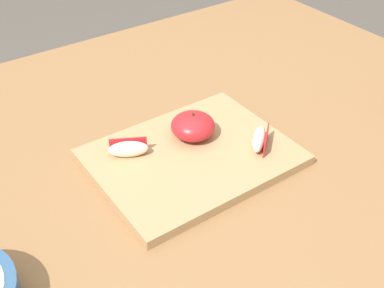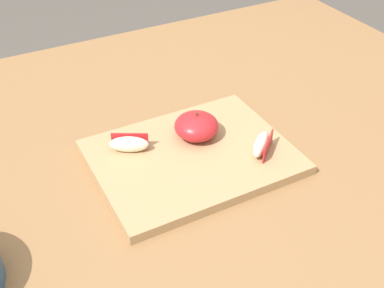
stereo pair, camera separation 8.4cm
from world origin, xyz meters
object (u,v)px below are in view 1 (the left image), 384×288
object	(u,v)px
apple_wedge_middle	(260,139)
apple_wedge_back	(128,149)
cutting_board	(192,157)
apple_half_skin_up	(193,126)

from	to	relation	value
apple_wedge_middle	apple_wedge_back	bearing A→B (deg)	151.83
cutting_board	apple_wedge_back	world-z (taller)	apple_wedge_back
apple_wedge_middle	apple_wedge_back	xyz separation A→B (m)	(-0.21, 0.11, 0.00)
cutting_board	apple_wedge_back	xyz separation A→B (m)	(-0.09, 0.06, 0.02)
apple_wedge_middle	apple_wedge_back	size ratio (longest dim) A/B	0.94
cutting_board	apple_half_skin_up	bearing A→B (deg)	52.93
apple_wedge_middle	apple_half_skin_up	bearing A→B (deg)	130.35
apple_wedge_back	cutting_board	bearing A→B (deg)	-31.23
apple_half_skin_up	apple_wedge_middle	size ratio (longest dim) A/B	1.21
cutting_board	apple_wedge_middle	distance (m)	0.13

